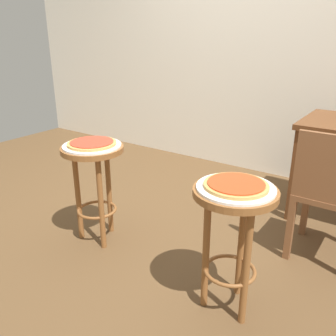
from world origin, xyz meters
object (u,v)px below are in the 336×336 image
at_px(serving_plate_middle, 92,146).
at_px(stool_middle, 94,171).
at_px(serving_plate_foreground, 236,188).
at_px(pizza_middle, 92,143).
at_px(wooden_chair, 331,193).
at_px(pizza_foreground, 236,185).
at_px(stool_foreground, 233,221).

bearing_deg(serving_plate_middle, stool_middle, 0.00).
xyz_separation_m(serving_plate_foreground, stool_middle, (-1.04, 0.09, -0.18)).
height_order(pizza_middle, wooden_chair, wooden_chair).
bearing_deg(serving_plate_foreground, pizza_foreground, 90.00).
height_order(stool_foreground, pizza_foreground, pizza_foreground).
distance_m(serving_plate_foreground, wooden_chair, 0.82).
relative_size(stool_middle, wooden_chair, 0.80).
xyz_separation_m(stool_foreground, serving_plate_foreground, (0.00, -0.00, 0.18)).
bearing_deg(pizza_middle, serving_plate_middle, -116.57).
xyz_separation_m(stool_foreground, stool_middle, (-1.04, 0.09, 0.00)).
bearing_deg(stool_middle, stool_foreground, -4.96).
bearing_deg(serving_plate_middle, wooden_chair, 25.33).
relative_size(serving_plate_middle, wooden_chair, 0.44).
height_order(serving_plate_foreground, serving_plate_middle, same).
bearing_deg(pizza_foreground, serving_plate_middle, 175.04).
relative_size(stool_foreground, wooden_chair, 0.80).
height_order(stool_foreground, serving_plate_foreground, serving_plate_foreground).
bearing_deg(stool_middle, serving_plate_foreground, -4.96).
bearing_deg(stool_foreground, wooden_chair, 67.59).
distance_m(serving_plate_foreground, serving_plate_middle, 1.05).
height_order(pizza_foreground, stool_middle, pizza_foreground).
bearing_deg(stool_middle, wooden_chair, 25.33).
distance_m(pizza_foreground, serving_plate_middle, 1.05).
bearing_deg(serving_plate_middle, stool_foreground, -4.96).
xyz_separation_m(serving_plate_foreground, serving_plate_middle, (-1.04, 0.09, 0.00)).
distance_m(serving_plate_middle, wooden_chair, 1.50).
xyz_separation_m(pizza_middle, wooden_chair, (1.34, 0.64, -0.24)).
height_order(stool_foreground, stool_middle, same).
bearing_deg(pizza_middle, serving_plate_foreground, -4.96).
relative_size(serving_plate_foreground, pizza_foreground, 1.22).
relative_size(serving_plate_foreground, pizza_middle, 1.19).
distance_m(stool_middle, pizza_middle, 0.19).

